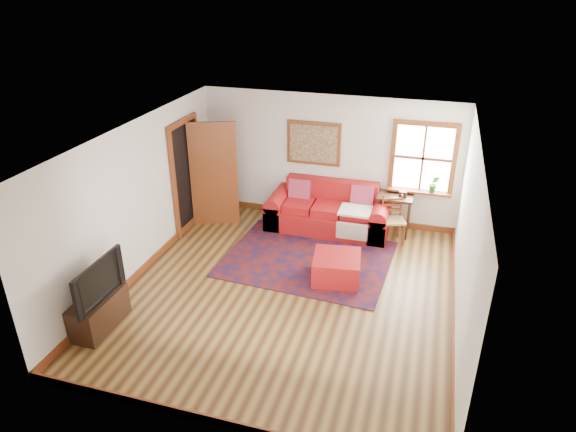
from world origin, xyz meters
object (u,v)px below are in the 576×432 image
(ladder_back_chair, at_px, (393,217))
(media_cabinet, at_px, (99,312))
(red_ottoman, at_px, (336,268))
(red_leather_sofa, at_px, (329,214))
(side_table, at_px, (395,202))

(ladder_back_chair, distance_m, media_cabinet, 5.23)
(ladder_back_chair, bearing_deg, red_ottoman, -113.61)
(red_leather_sofa, height_order, red_ottoman, red_leather_sofa)
(media_cabinet, bearing_deg, side_table, 48.15)
(red_leather_sofa, relative_size, red_ottoman, 3.10)
(red_ottoman, bearing_deg, side_table, 61.73)
(red_leather_sofa, distance_m, media_cabinet, 4.58)
(side_table, relative_size, ladder_back_chair, 0.90)
(red_leather_sofa, relative_size, media_cabinet, 2.56)
(side_table, height_order, ladder_back_chair, ladder_back_chair)
(red_leather_sofa, height_order, side_table, red_leather_sofa)
(red_ottoman, relative_size, side_table, 0.96)
(red_leather_sofa, xyz_separation_m, ladder_back_chair, (1.22, -0.15, 0.17))
(red_leather_sofa, height_order, ladder_back_chair, red_leather_sofa)
(ladder_back_chair, bearing_deg, media_cabinet, -134.08)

